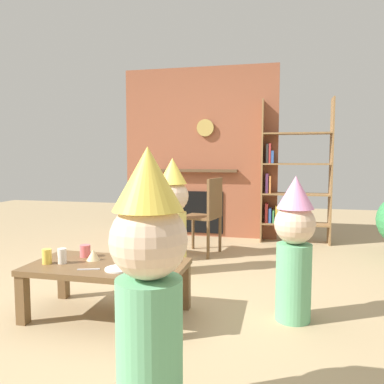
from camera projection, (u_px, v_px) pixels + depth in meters
ground_plane at (163, 299)px, 3.12m from camera, size 12.00×12.00×0.00m
brick_fireplace_feature at (200, 154)px, 5.59m from camera, size 2.20×0.28×2.40m
bookshelf at (290, 178)px, 5.14m from camera, size 0.90×0.28×1.90m
coffee_table at (107, 272)px, 2.76m from camera, size 1.11×0.60×0.38m
paper_cup_near_left at (47, 256)px, 2.76m from camera, size 0.07×0.07×0.11m
paper_cup_near_right at (62, 256)px, 2.77m from camera, size 0.06×0.06×0.11m
paper_cup_center at (85, 251)px, 2.95m from camera, size 0.08×0.08×0.09m
paper_cup_far_left at (140, 253)px, 2.88m from camera, size 0.08×0.08×0.10m
paper_plate_front at (119, 269)px, 2.62m from camera, size 0.20×0.20×0.01m
paper_plate_rear at (167, 261)px, 2.82m from camera, size 0.20×0.20×0.01m
birthday_cake_slice at (93, 255)px, 2.86m from camera, size 0.10×0.10×0.08m
table_fork at (89, 269)px, 2.62m from camera, size 0.15×0.06×0.01m
child_with_cone_hat at (149, 281)px, 1.62m from camera, size 0.33×0.33×1.19m
child_in_pink at (294, 245)px, 2.67m from camera, size 0.28×0.28×1.01m
child_by_the_chairs at (173, 213)px, 3.79m from camera, size 0.31×0.31×1.13m
dining_chair_left at (148, 214)px, 4.30m from camera, size 0.48×0.48×0.90m
dining_chair_middle at (207, 211)px, 4.50m from camera, size 0.48×0.48×0.90m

